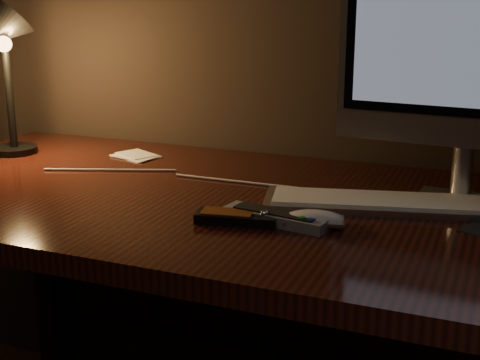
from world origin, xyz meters
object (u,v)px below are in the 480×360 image
at_px(mouse, 314,221).
at_px(desk_lamp, 4,52).
at_px(keyboard, 388,203).
at_px(desk, 251,246).
at_px(monitor, 473,43).
at_px(media_remote, 237,217).
at_px(tv_remote, 276,217).

height_order(mouse, desk_lamp, desk_lamp).
height_order(keyboard, desk_lamp, desk_lamp).
relative_size(desk, monitor, 3.12).
bearing_deg(desk_lamp, keyboard, 2.01).
distance_m(media_remote, tv_remote, 0.07).
xyz_separation_m(media_remote, desk_lamp, (-0.70, 0.24, 0.25)).
bearing_deg(mouse, desk, 121.57).
height_order(tv_remote, desk_lamp, desk_lamp).
bearing_deg(keyboard, tv_remote, -149.03).
bearing_deg(desk_lamp, mouse, -8.89).
bearing_deg(desk_lamp, monitor, 6.06).
relative_size(desk, desk_lamp, 4.22).
bearing_deg(desk, desk_lamp, 177.05).
xyz_separation_m(keyboard, mouse, (-0.10, -0.16, 0.00)).
height_order(media_remote, desk_lamp, desk_lamp).
distance_m(desk, keyboard, 0.32).
relative_size(desk, keyboard, 3.45).
relative_size(monitor, desk_lamp, 1.36).
relative_size(monitor, mouse, 4.95).
distance_m(monitor, mouse, 0.43).
xyz_separation_m(monitor, desk_lamp, (-1.05, -0.01, -0.05)).
bearing_deg(desk_lamp, tv_remote, -10.69).
bearing_deg(mouse, media_remote, 179.09).
height_order(desk, media_remote, media_remote).
relative_size(media_remote, tv_remote, 0.76).
xyz_separation_m(mouse, desk_lamp, (-0.83, 0.21, 0.25)).
xyz_separation_m(mouse, tv_remote, (-0.07, -0.01, 0.00)).
relative_size(desk, mouse, 15.42).
relative_size(monitor, tv_remote, 2.58).
height_order(desk, keyboard, keyboard).
relative_size(mouse, media_remote, 0.69).
distance_m(keyboard, tv_remote, 0.23).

